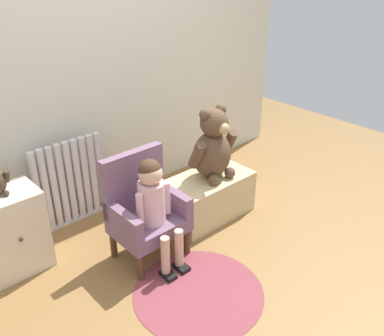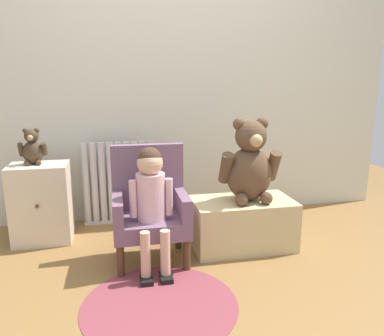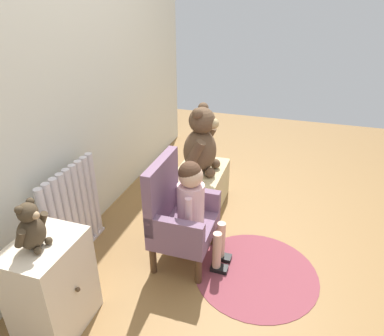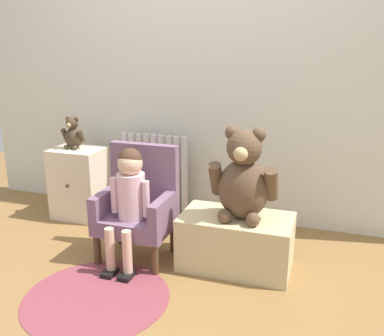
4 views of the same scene
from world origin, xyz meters
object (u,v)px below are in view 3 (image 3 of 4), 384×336
at_px(child_armchair, 178,214).
at_px(low_bench, 199,190).
at_px(radiator, 74,214).
at_px(large_teddy_bear, 201,144).
at_px(small_teddy_bear, 31,228).
at_px(floor_rug, 255,273).
at_px(child_figure, 194,200).
at_px(small_dresser, 52,286).

height_order(child_armchair, low_bench, child_armchair).
height_order(radiator, large_teddy_bear, large_teddy_bear).
xyz_separation_m(small_teddy_bear, floor_rug, (0.73, -0.96, -0.65)).
bearing_deg(small_teddy_bear, child_figure, -36.70).
xyz_separation_m(child_figure, small_teddy_bear, (-0.73, 0.55, 0.18)).
height_order(small_dresser, large_teddy_bear, large_teddy_bear).
xyz_separation_m(child_armchair, child_figure, (-0.00, -0.11, 0.13)).
bearing_deg(large_teddy_bear, child_armchair, -176.61).
bearing_deg(low_bench, child_figure, -165.75).
relative_size(small_dresser, child_armchair, 0.77).
relative_size(small_dresser, low_bench, 0.82).
bearing_deg(small_dresser, low_bench, -15.98).
relative_size(radiator, child_figure, 0.89).
relative_size(radiator, low_bench, 0.97).
bearing_deg(child_figure, large_teddy_bear, 13.02).
distance_m(child_figure, small_teddy_bear, 0.93).
bearing_deg(floor_rug, low_bench, 42.33).
bearing_deg(child_armchair, child_figure, -90.00).
bearing_deg(floor_rug, child_figure, 88.80).
distance_m(small_dresser, child_armchair, 0.83).
distance_m(low_bench, large_teddy_bear, 0.40).
bearing_deg(floor_rug, child_armchair, 89.06).
bearing_deg(radiator, small_dresser, -156.14).
xyz_separation_m(small_dresser, floor_rug, (0.70, -0.95, -0.27)).
distance_m(child_figure, floor_rug, 0.63).
xyz_separation_m(small_dresser, low_bench, (1.33, -0.38, -0.11)).
bearing_deg(small_teddy_bear, large_teddy_bear, -15.92).
height_order(child_figure, floor_rug, child_figure).
xyz_separation_m(child_armchair, large_teddy_bear, (0.65, 0.04, 0.23)).
height_order(small_dresser, child_armchair, child_armchair).
distance_m(radiator, low_bench, 1.02).
xyz_separation_m(radiator, large_teddy_bear, (0.83, -0.62, 0.25)).
relative_size(radiator, small_teddy_bear, 2.62).
bearing_deg(small_teddy_bear, small_dresser, -19.85).
height_order(child_armchair, small_teddy_bear, small_teddy_bear).
distance_m(child_armchair, floor_rug, 0.63).
distance_m(radiator, large_teddy_bear, 1.06).
xyz_separation_m(low_bench, floor_rug, (-0.63, -0.57, -0.16)).
height_order(radiator, small_dresser, radiator).
xyz_separation_m(small_dresser, large_teddy_bear, (1.36, -0.39, 0.29)).
distance_m(small_dresser, low_bench, 1.39).
bearing_deg(child_armchair, small_dresser, 149.01).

